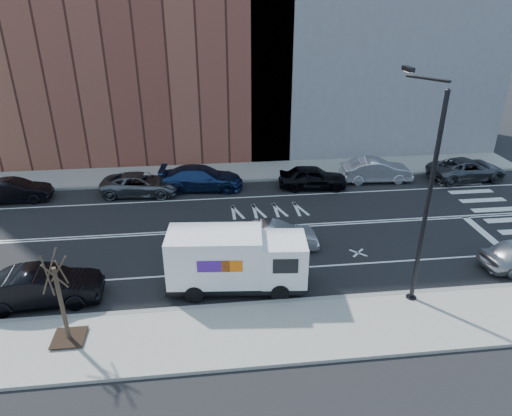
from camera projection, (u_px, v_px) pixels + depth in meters
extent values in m
plane|color=black|center=(236.00, 229.00, 25.64)|extent=(120.00, 120.00, 0.00)
cube|color=gray|center=(254.00, 333.00, 17.72)|extent=(44.00, 3.60, 0.15)
cube|color=gray|center=(227.00, 172.00, 33.50)|extent=(44.00, 3.60, 0.15)
cube|color=gray|center=(249.00, 305.00, 19.33)|extent=(44.00, 0.25, 0.17)
cube|color=gray|center=(229.00, 181.00, 31.89)|extent=(44.00, 0.25, 0.17)
cube|color=brown|center=(111.00, 8.00, 34.08)|extent=(26.00, 10.00, 22.00)
cylinder|color=black|center=(427.00, 206.00, 17.80)|extent=(0.18, 0.18, 9.00)
cylinder|color=black|center=(411.00, 298.00, 19.69)|extent=(0.44, 0.44, 0.20)
sphere|color=black|center=(448.00, 91.00, 15.89)|extent=(0.20, 0.20, 0.20)
cylinder|color=black|center=(426.00, 78.00, 17.35)|extent=(0.11, 3.49, 0.48)
cube|color=black|center=(408.00, 69.00, 18.83)|extent=(0.25, 0.80, 0.18)
cube|color=#FFF2CC|center=(408.00, 71.00, 18.88)|extent=(0.18, 0.55, 0.03)
cube|color=black|center=(69.00, 338.00, 17.28)|extent=(1.20, 1.20, 0.04)
cylinder|color=#382B1E|center=(62.00, 305.00, 16.63)|extent=(0.16, 0.16, 3.20)
cylinder|color=#382B1E|center=(62.00, 272.00, 16.05)|extent=(0.06, 0.80, 1.44)
cylinder|color=#382B1E|center=(59.00, 269.00, 16.25)|extent=(0.81, 0.31, 1.19)
cylinder|color=#382B1E|center=(50.00, 271.00, 16.13)|extent=(0.58, 0.76, 1.50)
cylinder|color=#382B1E|center=(47.00, 275.00, 15.87)|extent=(0.47, 0.61, 1.37)
cylinder|color=#382B1E|center=(55.00, 276.00, 15.82)|extent=(0.72, 0.29, 1.13)
cube|color=black|center=(235.00, 280.00, 20.38)|extent=(6.15, 2.57, 0.29)
cube|color=white|center=(283.00, 259.00, 19.98)|extent=(2.11, 2.24, 1.93)
cube|color=black|center=(306.00, 253.00, 19.87)|extent=(0.22, 1.79, 0.92)
cube|color=black|center=(286.00, 266.00, 18.90)|extent=(1.06, 0.14, 0.68)
cube|color=black|center=(282.00, 241.00, 20.80)|extent=(1.06, 0.14, 0.68)
cube|color=black|center=(304.00, 277.00, 20.41)|extent=(0.32, 1.94, 0.34)
cube|color=white|center=(215.00, 256.00, 19.83)|extent=(4.23, 2.49, 2.22)
cube|color=#47198C|center=(213.00, 267.00, 18.79)|extent=(1.35, 0.14, 0.53)
cube|color=orange|center=(232.00, 266.00, 18.80)|extent=(0.87, 0.10, 0.53)
cube|color=#47198C|center=(216.00, 241.00, 20.74)|extent=(1.35, 0.14, 0.53)
cube|color=orange|center=(233.00, 241.00, 20.76)|extent=(0.87, 0.10, 0.53)
cylinder|color=black|center=(280.00, 292.00, 19.57)|extent=(0.83, 0.34, 0.81)
cylinder|color=black|center=(277.00, 268.00, 21.31)|extent=(0.83, 0.34, 0.81)
cylinder|color=black|center=(194.00, 294.00, 19.49)|extent=(0.83, 0.34, 0.81)
cylinder|color=black|center=(198.00, 269.00, 21.23)|extent=(0.83, 0.34, 0.81)
imported|color=black|center=(15.00, 191.00, 28.79)|extent=(4.37, 1.65, 1.42)
imported|color=#55595E|center=(141.00, 184.00, 29.80)|extent=(5.26, 2.79, 1.41)
imported|color=navy|center=(202.00, 178.00, 30.54)|extent=(5.65, 2.70, 1.59)
imported|color=black|center=(313.00, 177.00, 30.70)|extent=(4.74, 2.34, 1.56)
imported|color=silver|center=(376.00, 170.00, 31.84)|extent=(4.91, 1.88, 1.60)
imported|color=#46484D|center=(467.00, 169.00, 32.17)|extent=(5.63, 3.00, 1.51)
imported|color=silver|center=(276.00, 237.00, 23.39)|extent=(4.33, 1.55, 1.42)
imported|color=black|center=(42.00, 287.00, 19.25)|extent=(4.96, 1.97, 1.61)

